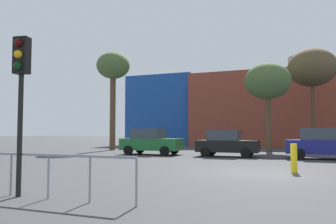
{
  "coord_description": "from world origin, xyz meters",
  "views": [
    {
      "loc": [
        1.44,
        -13.17,
        1.53
      ],
      "look_at": [
        -5.87,
        5.45,
        2.73
      ],
      "focal_mm": 36.0,
      "sensor_mm": 36.0,
      "label": 1
    }
  ],
  "objects_px": {
    "bare_tree_1": "(268,82)",
    "bare_tree_2": "(113,69)",
    "parked_car_0": "(151,142)",
    "traffic_light_near_left": "(21,78)",
    "parked_car_1": "(227,143)",
    "bollard_yellow_0": "(294,158)",
    "bare_tree_0": "(312,68)",
    "parked_car_2": "(323,144)"
  },
  "relations": [
    {
      "from": "parked_car_1",
      "to": "bare_tree_1",
      "type": "height_order",
      "value": "bare_tree_1"
    },
    {
      "from": "parked_car_1",
      "to": "traffic_light_near_left",
      "type": "bearing_deg",
      "value": -97.51
    },
    {
      "from": "bare_tree_1",
      "to": "traffic_light_near_left",
      "type": "bearing_deg",
      "value": -100.42
    },
    {
      "from": "bare_tree_0",
      "to": "bollard_yellow_0",
      "type": "bearing_deg",
      "value": -94.3
    },
    {
      "from": "parked_car_1",
      "to": "traffic_light_near_left",
      "type": "distance_m",
      "value": 15.1
    },
    {
      "from": "bare_tree_1",
      "to": "bare_tree_2",
      "type": "relative_size",
      "value": 0.83
    },
    {
      "from": "parked_car_2",
      "to": "traffic_light_near_left",
      "type": "xyz_separation_m",
      "value": [
        -7.44,
        -14.84,
        1.95
      ]
    },
    {
      "from": "parked_car_0",
      "to": "bollard_yellow_0",
      "type": "relative_size",
      "value": 3.76
    },
    {
      "from": "parked_car_2",
      "to": "bare_tree_2",
      "type": "height_order",
      "value": "bare_tree_2"
    },
    {
      "from": "bollard_yellow_0",
      "to": "parked_car_1",
      "type": "bearing_deg",
      "value": 118.75
    },
    {
      "from": "traffic_light_near_left",
      "to": "bare_tree_0",
      "type": "distance_m",
      "value": 26.62
    },
    {
      "from": "bare_tree_1",
      "to": "bare_tree_2",
      "type": "xyz_separation_m",
      "value": [
        -12.68,
        -2.47,
        1.49
      ]
    },
    {
      "from": "bare_tree_2",
      "to": "parked_car_1",
      "type": "bearing_deg",
      "value": -21.1
    },
    {
      "from": "parked_car_0",
      "to": "bare_tree_2",
      "type": "bearing_deg",
      "value": 142.98
    },
    {
      "from": "bollard_yellow_0",
      "to": "bare_tree_0",
      "type": "bearing_deg",
      "value": 85.7
    },
    {
      "from": "bare_tree_1",
      "to": "bare_tree_0",
      "type": "bearing_deg",
      "value": 47.92
    },
    {
      "from": "parked_car_2",
      "to": "bare_tree_2",
      "type": "relative_size",
      "value": 0.48
    },
    {
      "from": "bollard_yellow_0",
      "to": "parked_car_0",
      "type": "bearing_deg",
      "value": 141.41
    },
    {
      "from": "parked_car_2",
      "to": "bare_tree_1",
      "type": "bearing_deg",
      "value": 117.95
    },
    {
      "from": "parked_car_1",
      "to": "bare_tree_1",
      "type": "relative_size",
      "value": 0.54
    },
    {
      "from": "bare_tree_0",
      "to": "bare_tree_1",
      "type": "xyz_separation_m",
      "value": [
        -3.42,
        -3.79,
        -1.57
      ]
    },
    {
      "from": "parked_car_0",
      "to": "bollard_yellow_0",
      "type": "distance_m",
      "value": 11.88
    },
    {
      "from": "parked_car_1",
      "to": "bollard_yellow_0",
      "type": "height_order",
      "value": "parked_car_1"
    },
    {
      "from": "bollard_yellow_0",
      "to": "traffic_light_near_left",
      "type": "bearing_deg",
      "value": -129.01
    },
    {
      "from": "parked_car_1",
      "to": "traffic_light_near_left",
      "type": "xyz_separation_m",
      "value": [
        -1.96,
        -14.84,
        2.01
      ]
    },
    {
      "from": "parked_car_1",
      "to": "bare_tree_2",
      "type": "relative_size",
      "value": 0.45
    },
    {
      "from": "traffic_light_near_left",
      "to": "bare_tree_1",
      "type": "relative_size",
      "value": 0.55
    },
    {
      "from": "traffic_light_near_left",
      "to": "bare_tree_2",
      "type": "xyz_separation_m",
      "value": [
        -8.74,
        18.97,
        4.17
      ]
    },
    {
      "from": "bare_tree_2",
      "to": "bollard_yellow_0",
      "type": "relative_size",
      "value": 7.75
    },
    {
      "from": "bare_tree_0",
      "to": "bare_tree_2",
      "type": "xyz_separation_m",
      "value": [
        -16.1,
        -6.25,
        -0.09
      ]
    },
    {
      "from": "parked_car_0",
      "to": "parked_car_1",
      "type": "bearing_deg",
      "value": 0.0
    },
    {
      "from": "bare_tree_0",
      "to": "parked_car_0",
      "type": "bearing_deg",
      "value": -135.66
    },
    {
      "from": "parked_car_0",
      "to": "bare_tree_2",
      "type": "relative_size",
      "value": 0.49
    },
    {
      "from": "bare_tree_2",
      "to": "bare_tree_1",
      "type": "bearing_deg",
      "value": 11.02
    },
    {
      "from": "parked_car_1",
      "to": "bollard_yellow_0",
      "type": "bearing_deg",
      "value": -61.25
    },
    {
      "from": "parked_car_1",
      "to": "bare_tree_1",
      "type": "xyz_separation_m",
      "value": [
        1.98,
        6.6,
        4.69
      ]
    },
    {
      "from": "bare_tree_0",
      "to": "traffic_light_near_left",
      "type": "bearing_deg",
      "value": -106.27
    },
    {
      "from": "bare_tree_2",
      "to": "bollard_yellow_0",
      "type": "bearing_deg",
      "value": -38.01
    },
    {
      "from": "traffic_light_near_left",
      "to": "parked_car_0",
      "type": "bearing_deg",
      "value": -176.4
    },
    {
      "from": "parked_car_0",
      "to": "bollard_yellow_0",
      "type": "bearing_deg",
      "value": -38.59
    },
    {
      "from": "parked_car_0",
      "to": "bare_tree_0",
      "type": "height_order",
      "value": "bare_tree_0"
    },
    {
      "from": "parked_car_0",
      "to": "parked_car_1",
      "type": "height_order",
      "value": "parked_car_0"
    }
  ]
}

